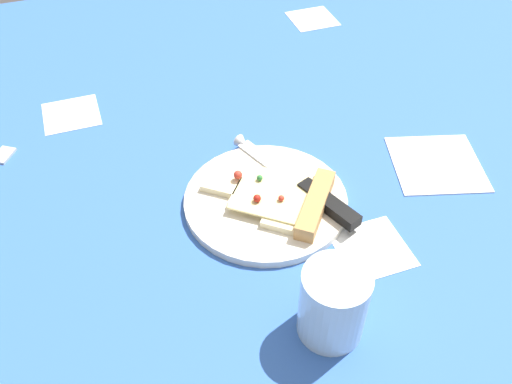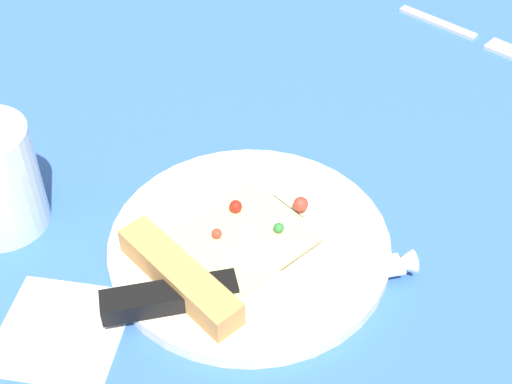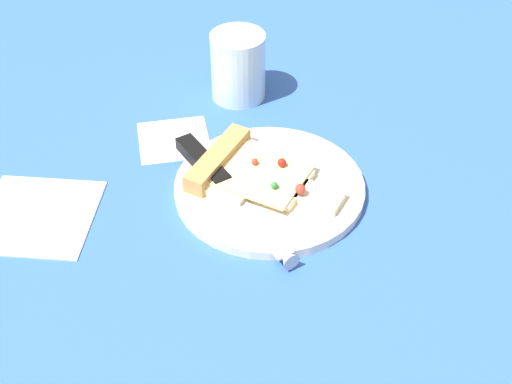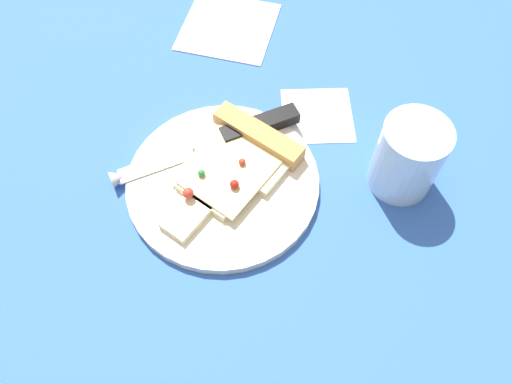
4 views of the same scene
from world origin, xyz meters
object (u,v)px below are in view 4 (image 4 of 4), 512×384
at_px(pizza_slice, 236,161).
at_px(drinking_glass, 408,157).
at_px(knife, 226,138).
at_px(plate, 223,183).
at_px(napkin, 228,26).

distance_m(pizza_slice, drinking_glass, 0.20).
relative_size(knife, drinking_glass, 2.44).
bearing_deg(pizza_slice, plate, 90.02).
relative_size(plate, napkin, 1.74).
xyz_separation_m(drinking_glass, napkin, (-0.27, -0.20, -0.05)).
xyz_separation_m(pizza_slice, knife, (-0.04, -0.01, -0.00)).
bearing_deg(drinking_glass, plate, -89.70).
bearing_deg(napkin, knife, -0.95).
distance_m(knife, napkin, 0.22).
xyz_separation_m(knife, napkin, (-0.21, 0.00, -0.02)).
bearing_deg(napkin, drinking_glass, 36.81).
bearing_deg(napkin, pizza_slice, 1.99).
distance_m(plate, knife, 0.06).
height_order(plate, napkin, plate).
bearing_deg(drinking_glass, knife, -105.05).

